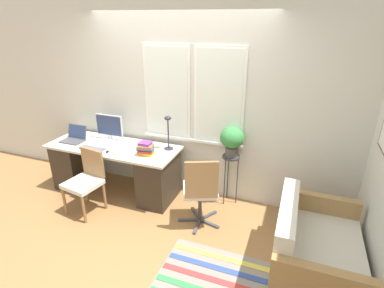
% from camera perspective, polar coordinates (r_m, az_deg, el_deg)
% --- Properties ---
extents(ground_plane, '(14.00, 14.00, 0.00)m').
position_cam_1_polar(ground_plane, '(4.09, -6.55, -13.36)').
color(ground_plane, '#9E7042').
extents(wall_back_with_window, '(9.00, 0.12, 2.70)m').
position_cam_1_polar(wall_back_with_window, '(4.15, -2.31, 8.17)').
color(wall_back_with_window, silver).
rests_on(wall_back_with_window, ground_plane).
extents(desk, '(1.90, 0.72, 0.73)m').
position_cam_1_polar(desk, '(4.54, -14.42, -4.27)').
color(desk, beige).
rests_on(desk, ground_plane).
extents(laptop, '(0.32, 0.26, 0.22)m').
position_cam_1_polar(laptop, '(4.75, -21.54, 1.14)').
color(laptop, '#4C4C51').
rests_on(laptop, desk).
extents(monitor, '(0.43, 0.19, 0.38)m').
position_cam_1_polar(monitor, '(4.58, -15.47, 3.07)').
color(monitor, silver).
rests_on(monitor, desk).
extents(keyboard, '(0.37, 0.12, 0.02)m').
position_cam_1_polar(keyboard, '(4.37, -18.48, -0.81)').
color(keyboard, slate).
rests_on(keyboard, desk).
extents(mouse, '(0.03, 0.06, 0.03)m').
position_cam_1_polar(mouse, '(4.20, -15.83, -1.41)').
color(mouse, black).
rests_on(mouse, desk).
extents(desk_lamp, '(0.13, 0.13, 0.48)m').
position_cam_1_polar(desk_lamp, '(4.05, -4.58, 3.11)').
color(desk_lamp, '#2D2D33').
rests_on(desk_lamp, desk).
extents(book_stack, '(0.23, 0.19, 0.17)m').
position_cam_1_polar(book_stack, '(3.99, -8.82, -0.91)').
color(book_stack, yellow).
rests_on(book_stack, desk).
extents(desk_chair_wooden, '(0.47, 0.48, 0.83)m').
position_cam_1_polar(desk_chair_wooden, '(4.18, -19.57, -6.42)').
color(desk_chair_wooden, olive).
rests_on(desk_chair_wooden, ground_plane).
extents(office_chair_swivel, '(0.54, 0.55, 0.95)m').
position_cam_1_polar(office_chair_swivel, '(3.63, 1.65, -8.76)').
color(office_chair_swivel, '#47474C').
rests_on(office_chair_swivel, ground_plane).
extents(couch_loveseat, '(0.81, 1.21, 0.78)m').
position_cam_1_polar(couch_loveseat, '(3.36, 22.00, -18.70)').
color(couch_loveseat, silver).
rests_on(couch_loveseat, ground_plane).
extents(plant_stand, '(0.24, 0.24, 0.71)m').
position_cam_1_polar(plant_stand, '(4.06, 7.39, -3.60)').
color(plant_stand, '#333338').
rests_on(plant_stand, ground_plane).
extents(potted_plant, '(0.32, 0.32, 0.41)m').
position_cam_1_polar(potted_plant, '(3.92, 7.64, 0.94)').
color(potted_plant, '#514C47').
rests_on(potted_plant, plant_stand).
extents(floor_rug_striped, '(1.26, 0.87, 0.01)m').
position_cam_1_polar(floor_rug_striped, '(3.27, 5.43, -24.69)').
color(floor_rug_striped, gray).
rests_on(floor_rug_striped, ground_plane).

